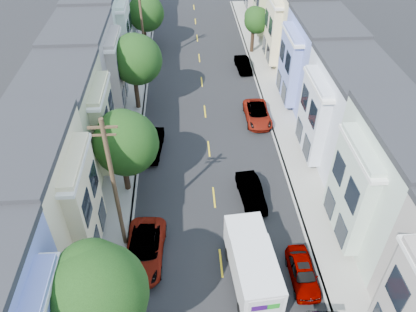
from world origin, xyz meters
TOP-DOWN VIEW (x-y plane):
  - ground at (0.00, 0.00)m, footprint 160.00×160.00m
  - road_slab at (0.00, 15.00)m, footprint 12.00×70.00m
  - curb_left at (-6.05, 15.00)m, footprint 0.30×70.00m
  - curb_right at (6.05, 15.00)m, footprint 0.30×70.00m
  - sidewalk_left at (-7.35, 15.00)m, footprint 2.60×70.00m
  - sidewalk_right at (7.35, 15.00)m, footprint 2.60×70.00m
  - centerline at (0.00, 15.00)m, footprint 0.12×70.00m
  - townhouse_row_left at (-11.15, 15.00)m, footprint 5.00×70.00m
  - townhouse_row_right at (11.15, 15.00)m, footprint 5.00×70.00m
  - tree_b at (-6.30, -5.22)m, footprint 4.70×4.70m
  - tree_c at (-6.30, 7.34)m, footprint 4.70×4.70m
  - tree_d at (-6.30, 19.10)m, footprint 4.70×4.70m
  - tree_e at (-6.30, 33.04)m, footprint 4.36×4.36m
  - tree_far_r at (6.89, 31.24)m, footprint 3.10×3.10m
  - utility_pole_near at (-6.30, 2.00)m, footprint 1.60×0.26m
  - utility_pole_far at (-6.30, 28.00)m, footprint 1.60×0.26m
  - fedex_truck at (1.70, -1.44)m, footprint 2.37×6.17m
  - lead_sedan at (2.74, 5.64)m, footprint 1.95×4.40m
  - parked_left_c at (-4.90, 0.75)m, footprint 2.82×5.50m
  - parked_left_d at (-4.90, 11.93)m, footprint 2.02×4.58m
  - parked_right_b at (4.90, -1.48)m, footprint 1.59×4.11m
  - parked_right_c at (4.90, 16.17)m, footprint 2.30×4.97m
  - parked_right_d at (4.90, 26.61)m, footprint 1.70×4.02m

SIDE VIEW (x-z plane):
  - ground at x=0.00m, z-range 0.00..0.00m
  - centerline at x=0.00m, z-range -0.01..0.01m
  - townhouse_row_left at x=-11.15m, z-range -4.25..4.25m
  - townhouse_row_right at x=11.15m, z-range -4.25..4.25m
  - road_slab at x=0.00m, z-range 0.00..0.02m
  - curb_left at x=-6.05m, z-range 0.00..0.15m
  - curb_right at x=6.05m, z-range 0.00..0.15m
  - sidewalk_left at x=-7.35m, z-range 0.00..0.15m
  - sidewalk_right at x=7.35m, z-range 0.00..0.15m
  - parked_right_d at x=4.90m, z-range 0.00..1.31m
  - parked_right_b at x=4.90m, z-range 0.00..1.33m
  - parked_right_c at x=4.90m, z-range 0.00..1.38m
  - lead_sedan at x=2.74m, z-range 0.00..1.42m
  - parked_left_d at x=-4.90m, z-range 0.00..1.48m
  - parked_left_c at x=-4.90m, z-range 0.00..1.49m
  - fedex_truck at x=1.70m, z-range 0.17..3.13m
  - tree_far_r at x=6.89m, z-range 1.20..6.80m
  - tree_c at x=-6.30m, z-range 1.04..7.86m
  - tree_e at x=-6.30m, z-range 1.17..7.92m
  - utility_pole_near at x=-6.30m, z-range 0.15..10.15m
  - utility_pole_far at x=-6.30m, z-range 0.15..10.15m
  - tree_d at x=-6.30m, z-range 1.42..9.00m
  - tree_b at x=-6.30m, z-range 1.52..9.30m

